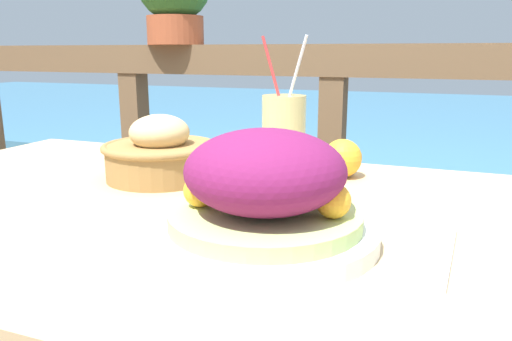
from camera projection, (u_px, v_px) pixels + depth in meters
The scene contains 8 objects.
patio_table at pixel (211, 272), 0.76m from camera, with size 1.27×0.73×0.78m.
railing_fence at pixel (331, 153), 1.48m from camera, with size 2.80×0.08×1.02m.
sea_backdrop at pixel (403, 148), 3.84m from camera, with size 12.00×4.00×0.54m.
salad_plate at pixel (265, 195), 0.58m from camera, with size 0.27×0.27×0.13m.
drink_glass at pixel (284, 139), 0.84m from camera, with size 0.08×0.07×0.25m.
bread_basket at pixel (160, 154), 0.87m from camera, with size 0.20×0.20×0.11m.
knife at pixel (445, 255), 0.55m from camera, with size 0.03×0.18×0.00m.
orange_near_glass at pixel (342, 158), 0.89m from camera, with size 0.07×0.07×0.07m.
Camera 1 is at (0.32, -0.63, 1.00)m, focal length 35.00 mm.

